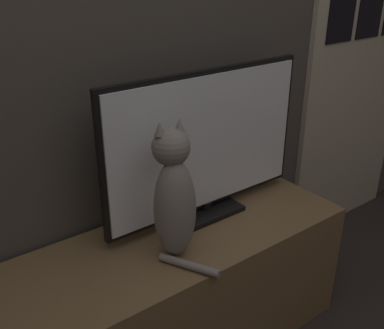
{
  "coord_description": "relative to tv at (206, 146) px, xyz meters",
  "views": [
    {
      "loc": [
        -0.75,
        -0.23,
        1.5
      ],
      "look_at": [
        0.13,
        0.94,
        0.82
      ],
      "focal_mm": 42.0,
      "sensor_mm": 36.0,
      "label": 1
    }
  ],
  "objects": [
    {
      "name": "tv",
      "position": [
        0.0,
        0.0,
        0.0
      ],
      "size": [
        0.9,
        0.17,
        0.59
      ],
      "color": "black",
      "rests_on": "tv_stand"
    },
    {
      "name": "wall_back",
      "position": [
        -0.26,
        0.2,
        0.47
      ],
      "size": [
        4.8,
        0.05,
        2.6
      ],
      "color": "#47423D",
      "rests_on": "ground_plane"
    },
    {
      "name": "cat",
      "position": [
        -0.26,
        -0.16,
        -0.07
      ],
      "size": [
        0.16,
        0.3,
        0.5
      ],
      "rotation": [
        0.0,
        0.0,
        -0.12
      ],
      "color": "gray",
      "rests_on": "tv_stand"
    },
    {
      "name": "door",
      "position": [
        1.19,
        0.16,
        0.21
      ],
      "size": [
        0.84,
        0.04,
        2.05
      ],
      "color": "#B2A893",
      "rests_on": "ground_plane"
    },
    {
      "name": "tv_stand",
      "position": [
        -0.26,
        -0.09,
        -0.56
      ],
      "size": [
        1.49,
        0.49,
        0.54
      ],
      "color": "brown",
      "rests_on": "ground_plane"
    }
  ]
}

